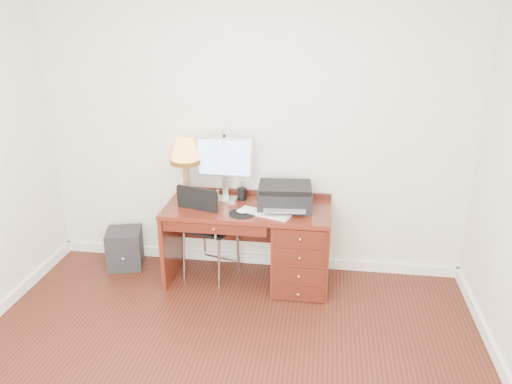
% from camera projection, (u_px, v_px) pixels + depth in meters
% --- Properties ---
extents(ground, '(4.00, 4.00, 0.00)m').
position_uv_depth(ground, '(216.00, 382.00, 3.47)').
color(ground, '#35130C').
rests_on(ground, ground).
extents(room_shell, '(4.00, 4.00, 4.00)m').
position_uv_depth(room_shell, '(233.00, 322.00, 4.04)').
color(room_shell, white).
rests_on(room_shell, ground).
extents(desk, '(1.50, 0.67, 0.75)m').
position_uv_depth(desk, '(282.00, 243.00, 4.58)').
color(desk, '#5B1E13').
rests_on(desk, ground).
extents(monitor, '(0.52, 0.17, 0.59)m').
position_uv_depth(monitor, '(225.00, 161.00, 4.57)').
color(monitor, silver).
rests_on(monitor, desk).
extents(keyboard, '(0.48, 0.28, 0.02)m').
position_uv_depth(keyboard, '(264.00, 213.00, 4.34)').
color(keyboard, white).
rests_on(keyboard, desk).
extents(mouse_pad, '(0.23, 0.23, 0.05)m').
position_uv_depth(mouse_pad, '(242.00, 212.00, 4.35)').
color(mouse_pad, black).
rests_on(mouse_pad, desk).
extents(printer, '(0.51, 0.41, 0.21)m').
position_uv_depth(printer, '(285.00, 196.00, 4.47)').
color(printer, black).
rests_on(printer, desk).
extents(leg_lamp, '(0.28, 0.28, 0.57)m').
position_uv_depth(leg_lamp, '(185.00, 155.00, 4.57)').
color(leg_lamp, black).
rests_on(leg_lamp, desk).
extents(phone, '(0.10, 0.10, 0.19)m').
position_uv_depth(phone, '(184.00, 191.00, 4.73)').
color(phone, white).
rests_on(phone, desk).
extents(pen_cup, '(0.09, 0.09, 0.11)m').
position_uv_depth(pen_cup, '(242.00, 194.00, 4.66)').
color(pen_cup, black).
rests_on(pen_cup, desk).
extents(chair, '(0.56, 0.56, 0.95)m').
position_uv_depth(chair, '(208.00, 222.00, 4.62)').
color(chair, black).
rests_on(chair, ground).
extents(equipment_box, '(0.40, 0.40, 0.38)m').
position_uv_depth(equipment_box, '(125.00, 248.00, 4.96)').
color(equipment_box, black).
rests_on(equipment_box, ground).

